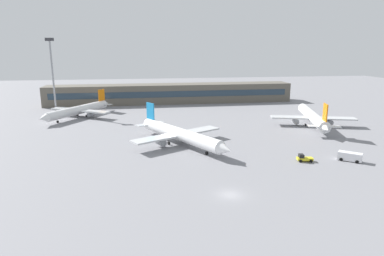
% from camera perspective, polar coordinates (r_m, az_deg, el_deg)
% --- Properties ---
extents(ground_plane, '(400.00, 400.00, 0.00)m').
position_cam_1_polar(ground_plane, '(98.89, 0.32, -1.68)').
color(ground_plane, gray).
extents(terminal_building, '(116.36, 12.13, 9.00)m').
position_cam_1_polar(terminal_building, '(162.48, -3.54, 5.89)').
color(terminal_building, '#5B564C').
rests_on(terminal_building, ground_plane).
extents(airplane_near, '(25.93, 35.69, 9.72)m').
position_cam_1_polar(airplane_near, '(90.98, -2.04, -1.10)').
color(airplane_near, white).
rests_on(airplane_near, ground_plane).
extents(airplane_mid, '(28.02, 39.38, 9.94)m').
position_cam_1_polar(airplane_mid, '(121.75, 19.79, 1.87)').
color(airplane_mid, silver).
rests_on(airplane_mid, ground_plane).
extents(airplane_far, '(23.76, 32.48, 9.13)m').
position_cam_1_polar(airplane_far, '(134.73, -18.85, 2.89)').
color(airplane_far, silver).
rests_on(airplane_far, ground_plane).
extents(baggage_tug_yellow, '(3.80, 2.31, 1.75)m').
position_cam_1_polar(baggage_tug_yellow, '(82.64, 18.52, -4.89)').
color(baggage_tug_yellow, yellow).
rests_on(baggage_tug_yellow, ground_plane).
extents(service_van_white, '(5.23, 4.92, 2.08)m').
position_cam_1_polar(service_van_white, '(86.86, 25.33, -4.41)').
color(service_van_white, white).
rests_on(service_van_white, ground_plane).
extents(floodlight_tower_west, '(3.20, 0.80, 29.72)m').
position_cam_1_polar(floodlight_tower_west, '(145.15, -22.69, 8.93)').
color(floodlight_tower_west, gray).
rests_on(floodlight_tower_west, ground_plane).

